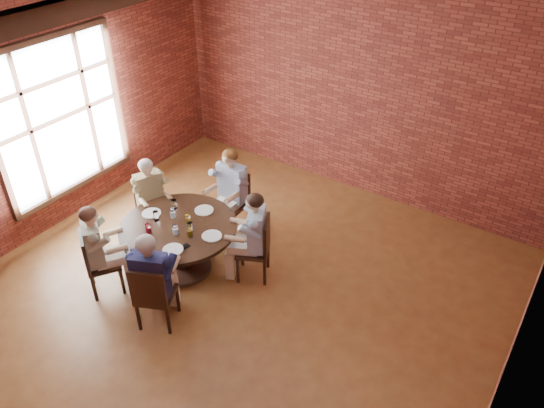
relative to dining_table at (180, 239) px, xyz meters
The scene contains 31 objects.
floor 1.08m from the dining_table, 16.22° to the right, with size 7.00×7.00×0.00m, color #97602E.
ceiling 3.02m from the dining_table, 16.22° to the right, with size 7.00×7.00×0.00m, color silver.
wall_back 3.56m from the dining_table, 74.47° to the left, with size 7.00×7.00×0.00m, color brown.
wall_left 2.64m from the dining_table, behind, with size 7.00×7.00×0.00m, color brown.
wall_right 4.32m from the dining_table, ahead, with size 7.00×7.00×0.00m, color brown.
ceiling_beam 3.16m from the dining_table, behind, with size 0.22×6.90×0.26m, color #321910.
window 2.54m from the dining_table, behind, with size 0.10×2.16×2.36m.
dining_table is the anchor object (origin of this frame).
chair_a 1.07m from the dining_table, 27.03° to the left, with size 0.57×0.57×0.93m.
diner_a 1.00m from the dining_table, 27.03° to the left, with size 0.52×0.64×1.32m, color #3C629E, non-canonical shape.
chair_b 1.21m from the dining_table, 90.16° to the left, with size 0.44×0.44×0.95m.
diner_b 1.13m from the dining_table, 90.16° to the left, with size 0.54×0.66×1.35m, color #96A3BF, non-canonical shape.
chair_c 1.03m from the dining_table, 156.58° to the left, with size 0.52×0.52×0.90m.
diner_c 0.96m from the dining_table, 156.58° to the left, with size 0.49×0.60×1.27m, color brown, non-canonical shape.
chair_d 1.10m from the dining_table, 123.89° to the right, with size 0.58×0.58×0.93m.
diner_d 1.03m from the dining_table, 123.89° to the right, with size 0.52×0.63×1.31m, color #C4AC9A, non-canonical shape.
chair_e 1.06m from the dining_table, 65.42° to the right, with size 0.58×0.58×0.95m.
diner_e 0.98m from the dining_table, 65.42° to the right, with size 0.54×0.66×1.35m, color #181B45, non-canonical shape.
plate_a 0.57m from the dining_table, ahead, with size 0.26×0.26×0.01m, color white.
plate_b 0.51m from the dining_table, 82.11° to the left, with size 0.26×0.26×0.01m, color white.
plate_c 0.54m from the dining_table, behind, with size 0.26×0.26×0.01m, color white.
plate_d 0.56m from the dining_table, 55.03° to the right, with size 0.26×0.26×0.01m, color white.
glass_a 0.37m from the dining_table, ahead, with size 0.07×0.07×0.14m, color white.
glass_b 0.32m from the dining_table, 58.26° to the left, with size 0.07×0.07×0.14m, color white.
glass_c 0.50m from the dining_table, 138.45° to the left, with size 0.07×0.07×0.14m, color white.
glass_d 0.36m from the dining_table, 150.56° to the left, with size 0.07×0.07×0.14m, color white.
glass_e 0.44m from the dining_table, 168.40° to the right, with size 0.07×0.07×0.14m, color white.
glass_f 0.48m from the dining_table, 122.94° to the right, with size 0.07×0.07×0.14m, color white.
glass_g 0.34m from the dining_table, 56.85° to the right, with size 0.07×0.07×0.14m, color white.
glass_h 0.41m from the dining_table, 16.09° to the right, with size 0.07×0.07×0.14m, color white.
smartphone 0.52m from the dining_table, 39.15° to the right, with size 0.07×0.15×0.01m, color black.
Camera 1 is at (3.24, -3.69, 4.94)m, focal length 35.00 mm.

